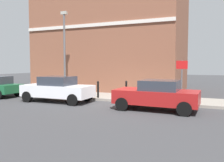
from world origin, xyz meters
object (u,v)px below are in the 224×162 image
Objects in this scene: bollard_far_kerb at (98,89)px; lamppost at (65,49)px; utility_cabinet at (150,90)px; bollard_near_cabinet at (126,88)px; street_sign at (182,75)px; car_red at (157,95)px; car_white at (58,89)px.

lamppost reaches higher than bollard_far_kerb.
utility_cabinet is 6.63m from lamppost.
street_sign is (-0.89, -3.49, 0.96)m from bollard_near_cabinet.
bollard_far_kerb is at bearing 106.40° from utility_cabinet.
car_red is 2.20m from street_sign.
lamppost reaches higher than car_red.
utility_cabinet is at bearing -89.06° from lamppost.
car_white is at bearing 116.38° from utility_cabinet.
bollard_far_kerb is (1.56, -1.90, -0.07)m from car_white.
utility_cabinet is (2.46, -4.96, -0.09)m from car_white.
lamppost is at bearing 92.53° from bollard_near_cabinet.
bollard_near_cabinet is at bearing -56.21° from bollard_far_kerb.
lamppost is at bearing 90.94° from utility_cabinet.
bollard_far_kerb is at bearing -21.32° from car_red.
street_sign is (1.78, -0.92, 0.91)m from car_red.
car_red is at bearing -112.25° from bollard_far_kerb.
utility_cabinet is (2.57, 1.00, -0.07)m from car_red.
utility_cabinet is 1.57m from bollard_near_cabinet.
bollard_near_cabinet is at bearing -87.47° from lamppost.
car_white is at bearing 127.03° from bollard_near_cabinet.
bollard_far_kerb is at bearing -141.92° from car_white.
bollard_far_kerb is 5.08m from street_sign.
lamppost is (-0.20, 4.52, 2.60)m from bollard_near_cabinet.
street_sign reaches higher than car_red.
car_red is 3.85× the size of bollard_far_kerb.
bollard_near_cabinet is 0.45× the size of street_sign.
utility_cabinet is 0.20× the size of lamppost.
car_white is at bearing 103.65° from street_sign.
utility_cabinet is at bearing -154.93° from car_white.
lamppost is (0.69, 8.02, 1.64)m from street_sign.
street_sign is at bearing -167.67° from car_white.
lamppost is at bearing -65.82° from car_white.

